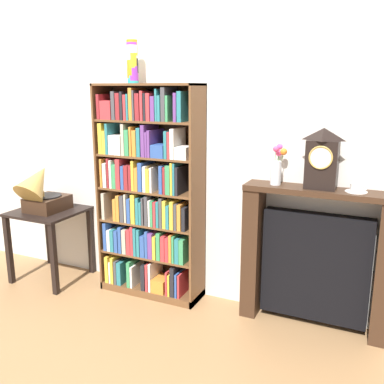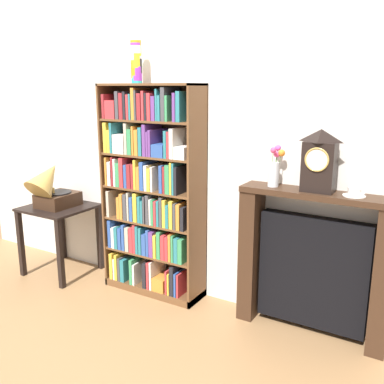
{
  "view_description": "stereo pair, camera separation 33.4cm",
  "coord_description": "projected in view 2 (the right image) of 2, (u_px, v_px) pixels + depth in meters",
  "views": [
    {
      "loc": [
        1.75,
        -2.78,
        1.7
      ],
      "look_at": [
        0.38,
        0.16,
        0.92
      ],
      "focal_mm": 40.49,
      "sensor_mm": 36.0,
      "label": 1
    },
    {
      "loc": [
        2.04,
        -2.62,
        1.7
      ],
      "look_at": [
        0.38,
        0.16,
        0.92
      ],
      "focal_mm": 40.49,
      "sensor_mm": 36.0,
      "label": 2
    }
  ],
  "objects": [
    {
      "name": "bookshelf",
      "position": [
        151.0,
        195.0,
        3.55
      ],
      "size": [
        0.87,
        0.29,
        1.73
      ],
      "color": "brown",
      "rests_on": "ground"
    },
    {
      "name": "teacup_with_saucer",
      "position": [
        354.0,
        192.0,
        2.74
      ],
      "size": [
        0.14,
        0.14,
        0.06
      ],
      "color": "white",
      "rests_on": "fireplace_mantel"
    },
    {
      "name": "gramophone",
      "position": [
        51.0,
        186.0,
        3.86
      ],
      "size": [
        0.29,
        0.48,
        0.48
      ],
      "color": "#382316",
      "rests_on": "side_table_left"
    },
    {
      "name": "side_table_left",
      "position": [
        60.0,
        221.0,
        4.0
      ],
      "size": [
        0.58,
        0.56,
        0.64
      ],
      "color": "black",
      "rests_on": "ground"
    },
    {
      "name": "flower_vase",
      "position": [
        275.0,
        169.0,
        2.99
      ],
      "size": [
        0.1,
        0.11,
        0.29
      ],
      "color": "silver",
      "rests_on": "fireplace_mantel"
    },
    {
      "name": "wall_back",
      "position": [
        183.0,
        139.0,
        3.5
      ],
      "size": [
        4.89,
        0.08,
        2.6
      ],
      "primitive_type": "cube",
      "color": "silver",
      "rests_on": "ground"
    },
    {
      "name": "cup_stack",
      "position": [
        136.0,
        62.0,
        3.35
      ],
      "size": [
        0.09,
        0.09,
        0.32
      ],
      "color": "#28B2B7",
      "rests_on": "bookshelf"
    },
    {
      "name": "ground_plane",
      "position": [
        143.0,
        298.0,
        3.61
      ],
      "size": [
        7.89,
        6.4,
        0.02
      ],
      "primitive_type": "cube",
      "color": "#997047"
    },
    {
      "name": "fireplace_mantel",
      "position": [
        313.0,
        264.0,
        3.0
      ],
      "size": [
        1.04,
        0.23,
        1.03
      ],
      "color": "#382316",
      "rests_on": "ground"
    },
    {
      "name": "mantel_clock",
      "position": [
        319.0,
        161.0,
        2.81
      ],
      "size": [
        0.21,
        0.14,
        0.41
      ],
      "color": "black",
      "rests_on": "fireplace_mantel"
    }
  ]
}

